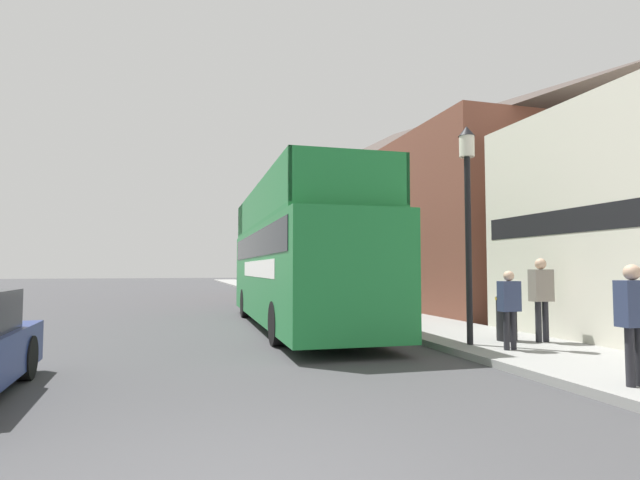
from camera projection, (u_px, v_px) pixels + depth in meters
name	position (u px, v px, depth m)	size (l,w,h in m)	color
ground_plane	(187.00, 305.00, 23.75)	(144.00, 144.00, 0.00)	#3D3D3F
sidewalk	(333.00, 305.00, 22.63)	(3.05, 108.00, 0.14)	gray
brick_terrace_rear	(395.00, 217.00, 27.18)	(6.00, 23.23, 9.15)	brown
tour_bus	(296.00, 264.00, 14.88)	(2.82, 11.40, 4.10)	#1E7A38
parked_car_ahead_of_bus	(272.00, 291.00, 22.92)	(1.87, 4.21, 1.50)	black
pedestrian_nearest	(633.00, 312.00, 6.80)	(0.43, 0.24, 1.65)	#232328
pedestrian_second	(509.00, 302.00, 9.83)	(0.41, 0.22, 1.55)	#232328
pedestrian_third	(541.00, 291.00, 10.88)	(0.48, 0.26, 1.82)	#232328
lamp_post_nearest	(468.00, 193.00, 10.66)	(0.35, 0.35, 4.66)	black
lamp_post_second	(329.00, 222.00, 20.21)	(0.35, 0.35, 5.09)	black
litter_bin	(507.00, 317.00, 11.05)	(0.48, 0.48, 0.97)	black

